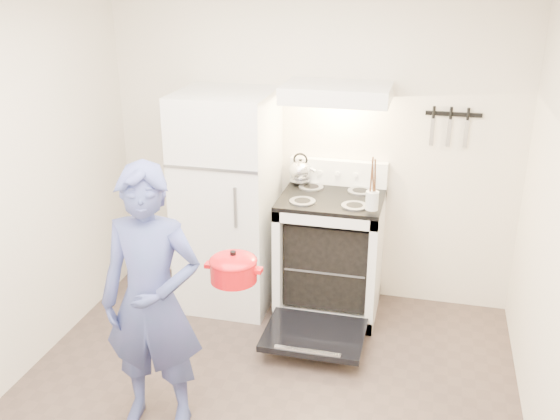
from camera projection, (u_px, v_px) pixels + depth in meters
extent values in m
cube|color=beige|center=(311.00, 144.00, 4.86)|extent=(3.20, 0.02, 2.50)
cube|color=white|center=(228.00, 201.00, 4.83)|extent=(0.70, 0.70, 1.70)
cube|color=white|center=(330.00, 256.00, 4.81)|extent=(0.76, 0.65, 0.92)
cube|color=black|center=(332.00, 199.00, 4.64)|extent=(0.76, 0.65, 0.03)
cube|color=white|center=(338.00, 172.00, 4.85)|extent=(0.76, 0.07, 0.20)
cube|color=black|center=(314.00, 335.00, 4.40)|extent=(0.70, 0.54, 0.04)
cube|color=gray|center=(330.00, 259.00, 4.82)|extent=(0.60, 0.52, 0.01)
cube|color=white|center=(337.00, 93.00, 4.42)|extent=(0.76, 0.50, 0.12)
cube|color=black|center=(454.00, 114.00, 4.50)|extent=(0.40, 0.02, 0.03)
cylinder|color=#956E4F|center=(327.00, 257.00, 4.82)|extent=(0.30, 0.30, 0.02)
cylinder|color=silver|center=(372.00, 201.00, 4.29)|extent=(0.11, 0.11, 0.13)
imported|color=navy|center=(152.00, 302.00, 3.49)|extent=(0.62, 0.43, 1.60)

